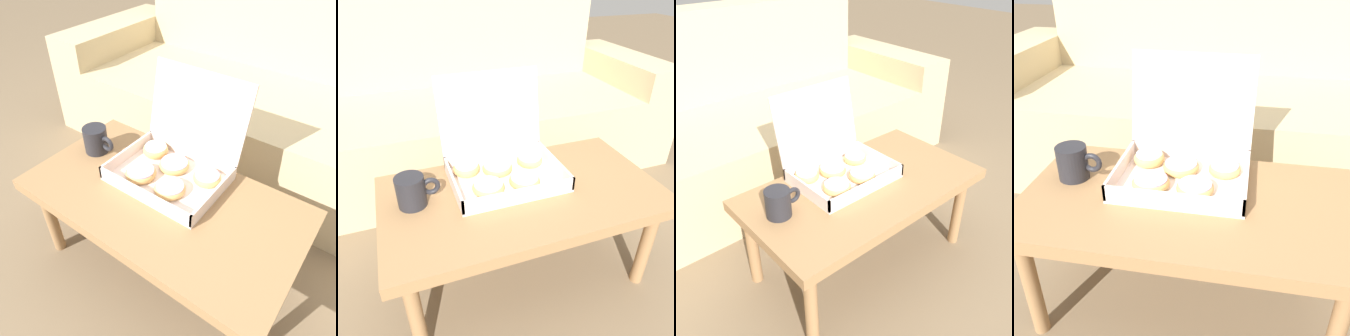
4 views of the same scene
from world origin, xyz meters
TOP-DOWN VIEW (x-y plane):
  - ground_plane at (0.00, 0.00)m, footprint 12.00×12.00m
  - couch at (0.00, 0.83)m, footprint 2.26×0.85m
  - coffee_table at (0.00, -0.10)m, footprint 0.92×0.50m
  - pastry_box at (-0.04, 0.02)m, footprint 0.37×0.34m
  - coffee_mug at (-0.34, -0.05)m, footprint 0.13×0.09m

SIDE VIEW (x-z plane):
  - ground_plane at x=0.00m, z-range 0.00..0.00m
  - couch at x=0.00m, z-range -0.15..0.74m
  - coffee_table at x=0.00m, z-range 0.15..0.53m
  - coffee_mug at x=-0.34m, z-range 0.39..0.49m
  - pastry_box at x=-0.04m, z-range 0.28..0.60m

